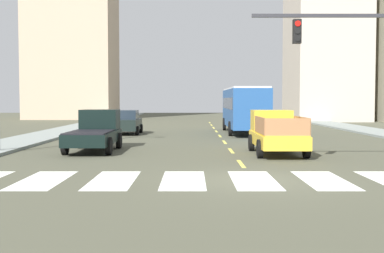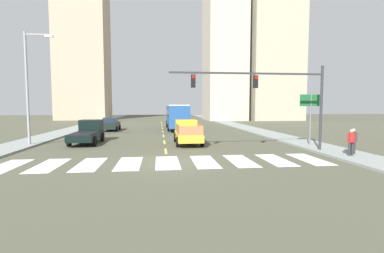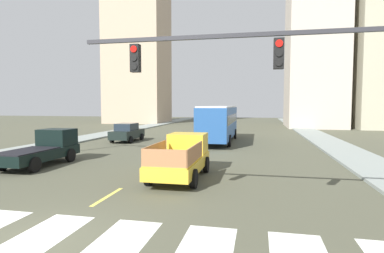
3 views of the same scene
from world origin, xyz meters
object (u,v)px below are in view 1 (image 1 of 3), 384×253
pickup_dark (93,132)px  city_bus (242,107)px  pickup_stakebed (273,133)px  sedan_near_right (124,122)px

pickup_dark → city_bus: city_bus is taller
city_bus → pickup_stakebed: bearing=-90.5°
pickup_dark → sedan_near_right: (-0.01, 11.71, -0.06)m
pickup_stakebed → pickup_dark: size_ratio=1.00×
city_bus → sedan_near_right: city_bus is taller
sedan_near_right → pickup_dark: bearing=-88.6°
pickup_stakebed → city_bus: bearing=90.0°
pickup_dark → city_bus: 15.45m
pickup_stakebed → pickup_dark: (-8.51, 1.31, -0.02)m
pickup_stakebed → sedan_near_right: 15.56m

